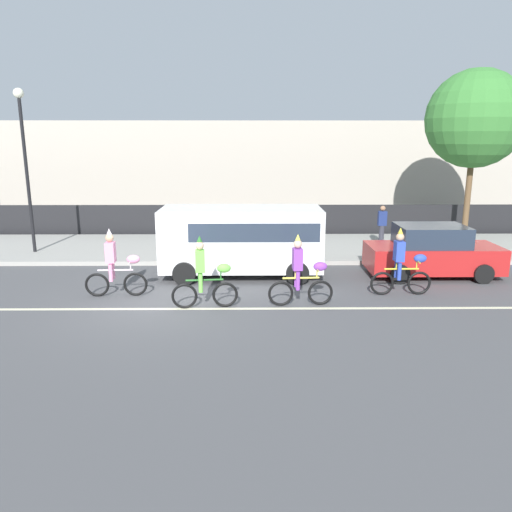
% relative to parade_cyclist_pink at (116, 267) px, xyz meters
% --- Properties ---
extents(ground_plane, '(80.00, 80.00, 0.00)m').
position_rel_parade_cyclist_pink_xyz_m(ground_plane, '(1.20, -0.60, -0.84)').
color(ground_plane, '#4C4C4F').
extents(road_centre_line, '(36.00, 0.14, 0.01)m').
position_rel_parade_cyclist_pink_xyz_m(road_centre_line, '(1.20, -1.10, -0.84)').
color(road_centre_line, beige).
rests_on(road_centre_line, ground).
extents(sidewalk_curb, '(60.00, 5.00, 0.15)m').
position_rel_parade_cyclist_pink_xyz_m(sidewalk_curb, '(1.20, 5.90, -0.77)').
color(sidewalk_curb, '#9E9B93').
rests_on(sidewalk_curb, ground).
extents(fence_line, '(40.00, 0.08, 1.40)m').
position_rel_parade_cyclist_pink_xyz_m(fence_line, '(1.20, 8.80, -0.14)').
color(fence_line, black).
rests_on(fence_line, ground).
extents(building_backdrop, '(28.00, 8.00, 5.19)m').
position_rel_parade_cyclist_pink_xyz_m(building_backdrop, '(4.29, 17.40, 1.75)').
color(building_backdrop, '#B2A899').
rests_on(building_backdrop, ground).
extents(parade_cyclist_pink, '(1.72, 0.50, 1.92)m').
position_rel_parade_cyclist_pink_xyz_m(parade_cyclist_pink, '(0.00, 0.00, 0.00)').
color(parade_cyclist_pink, black).
rests_on(parade_cyclist_pink, ground).
extents(parade_cyclist_lime, '(1.72, 0.50, 1.92)m').
position_rel_parade_cyclist_pink_xyz_m(parade_cyclist_lime, '(2.55, -1.01, 0.00)').
color(parade_cyclist_lime, black).
rests_on(parade_cyclist_lime, ground).
extents(parade_cyclist_purple, '(1.72, 0.50, 1.92)m').
position_rel_parade_cyclist_pink_xyz_m(parade_cyclist_purple, '(5.05, -0.84, 0.00)').
color(parade_cyclist_purple, black).
rests_on(parade_cyclist_purple, ground).
extents(parade_cyclist_cobalt, '(1.72, 0.50, 1.92)m').
position_rel_parade_cyclist_pink_xyz_m(parade_cyclist_cobalt, '(7.95, 0.05, 0.00)').
color(parade_cyclist_cobalt, black).
rests_on(parade_cyclist_cobalt, ground).
extents(parked_van_white, '(5.00, 2.22, 2.18)m').
position_rel_parade_cyclist_pink_xyz_m(parked_van_white, '(3.51, 2.10, 0.44)').
color(parked_van_white, white).
rests_on(parked_van_white, ground).
extents(parked_car_red, '(4.10, 1.92, 1.64)m').
position_rel_parade_cyclist_pink_xyz_m(parked_car_red, '(9.48, 2.00, -0.06)').
color(parked_car_red, '#AD1E1E').
rests_on(parked_car_red, ground).
extents(street_lamp_post, '(0.36, 0.36, 5.86)m').
position_rel_parade_cyclist_pink_xyz_m(street_lamp_post, '(-4.38, 4.98, 3.15)').
color(street_lamp_post, black).
rests_on(street_lamp_post, sidewalk_curb).
extents(street_tree_near_lamp, '(3.89, 3.89, 6.85)m').
position_rel_parade_cyclist_pink_xyz_m(street_tree_near_lamp, '(12.69, 7.16, 4.20)').
color(street_tree_near_lamp, brown).
rests_on(street_tree_near_lamp, sidewalk_curb).
extents(pedestrian_onlooker, '(0.32, 0.20, 1.62)m').
position_rel_parade_cyclist_pink_xyz_m(pedestrian_onlooker, '(8.82, 5.68, 0.17)').
color(pedestrian_onlooker, '#33333D').
rests_on(pedestrian_onlooker, sidewalk_curb).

